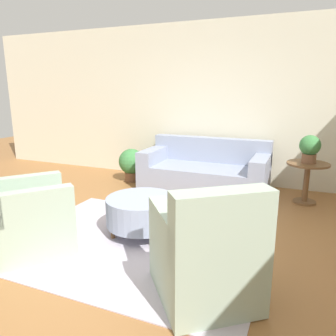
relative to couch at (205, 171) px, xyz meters
The scene contains 10 objects.
ground_plane 2.30m from the couch, 92.51° to the right, with size 16.00×16.00×0.00m, color #996638.
wall_back 1.26m from the couch, 99.31° to the left, with size 9.66×0.12×2.80m.
rug 2.30m from the couch, 92.51° to the right, with size 2.73×2.15×0.01m.
couch is the anchor object (origin of this frame).
armchair_left 3.11m from the couch, 110.32° to the right, with size 1.08×1.10×0.99m.
armchair_right 3.04m from the couch, 73.21° to the right, with size 1.08×1.10×0.99m.
ottoman_table 2.03m from the couch, 94.32° to the right, with size 0.83×0.83×0.43m.
side_table 1.60m from the couch, ahead, with size 0.60×0.60×0.61m.
potted_plant_on_side_table 1.68m from the couch, ahead, with size 0.29×0.29×0.41m.
potted_plant_floor 1.38m from the couch, behind, with size 0.46×0.46×0.60m.
Camera 1 is at (1.61, -2.91, 1.66)m, focal length 35.00 mm.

